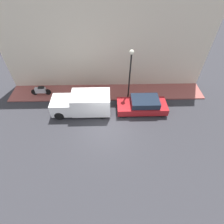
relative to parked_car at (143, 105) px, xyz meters
The scene contains 8 objects.
ground_plane 3.51m from the parked_car, 122.36° to the left, with size 60.00×60.00×0.00m, color #2D2D33.
sidewalk 3.82m from the parked_car, 50.56° to the left, with size 2.24×17.59×0.10m.
building_facade 5.77m from the parked_car, 38.52° to the left, with size 0.30×17.59×7.91m.
parked_car is the anchor object (origin of this frame).
delivery_van 4.90m from the parked_car, 90.53° to the left, with size 1.82×4.64×1.80m.
motorcycle_black 4.40m from the parked_car, 65.54° to the left, with size 0.30×2.12×0.85m.
scooter_silver 9.12m from the parked_car, 76.38° to the left, with size 0.30×1.77×0.85m.
streetlamp 3.21m from the parked_car, 33.41° to the left, with size 0.37×0.37×4.48m.
Camera 1 is at (-8.53, -0.18, 10.35)m, focal length 28.00 mm.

